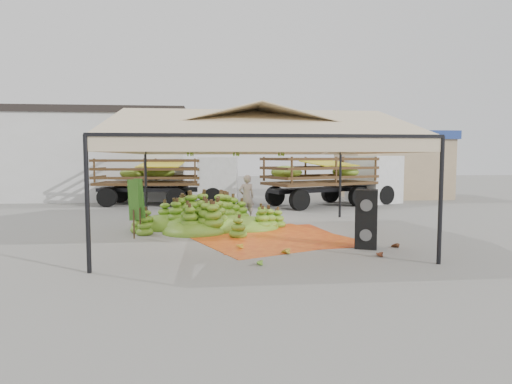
{
  "coord_description": "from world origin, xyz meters",
  "views": [
    {
      "loc": [
        -1.28,
        -13.47,
        2.51
      ],
      "look_at": [
        0.2,
        1.5,
        1.3
      ],
      "focal_mm": 30.0,
      "sensor_mm": 36.0,
      "label": 1
    }
  ],
  "objects": [
    {
      "name": "hand_yellow_b",
      "position": [
        0.49,
        -2.65,
        0.11
      ],
      "size": [
        0.54,
        0.46,
        0.22
      ],
      "primitive_type": "ellipsoid",
      "rotation": [
        0.0,
        0.0,
        0.14
      ],
      "color": "gold",
      "rests_on": "ground"
    },
    {
      "name": "banana_leaves",
      "position": [
        -3.7,
        0.32,
        0.0
      ],
      "size": [
        0.96,
        1.36,
        3.7
      ],
      "primitive_type": null,
      "color": "#2C681B",
      "rests_on": "ground"
    },
    {
      "name": "hanging_bunches",
      "position": [
        -0.54,
        0.66,
        2.62
      ],
      "size": [
        3.24,
        0.24,
        0.2
      ],
      "color": "#4B7E1A",
      "rests_on": "ground"
    },
    {
      "name": "hand_red_b",
      "position": [
        3.7,
        -2.15,
        0.09
      ],
      "size": [
        0.44,
        0.38,
        0.18
      ],
      "primitive_type": "ellipsoid",
      "rotation": [
        0.0,
        0.0,
        0.16
      ],
      "color": "#522612",
      "rests_on": "ground"
    },
    {
      "name": "hand_red_a",
      "position": [
        2.82,
        -3.12,
        0.09
      ],
      "size": [
        0.53,
        0.5,
        0.19
      ],
      "primitive_type": "ellipsoid",
      "rotation": [
        0.0,
        0.0,
        -0.5
      ],
      "color": "#572514",
      "rests_on": "ground"
    },
    {
      "name": "vendor",
      "position": [
        0.04,
        3.79,
        0.91
      ],
      "size": [
        0.75,
        0.58,
        1.82
      ],
      "primitive_type": "imported",
      "rotation": [
        0.0,
        0.0,
        3.38
      ],
      "color": "gray",
      "rests_on": "ground"
    },
    {
      "name": "banana_heap",
      "position": [
        -1.52,
        1.84,
        0.59
      ],
      "size": [
        6.38,
        5.63,
        1.18
      ],
      "primitive_type": "ellipsoid",
      "rotation": [
        0.0,
        0.0,
        0.22
      ],
      "color": "#4F7C19",
      "rests_on": "ground"
    },
    {
      "name": "building_white",
      "position": [
        -10.0,
        14.0,
        2.71
      ],
      "size": [
        14.3,
        6.3,
        5.4
      ],
      "color": "silver",
      "rests_on": "ground"
    },
    {
      "name": "tarp_left",
      "position": [
        0.47,
        -0.38,
        0.01
      ],
      "size": [
        5.71,
        5.6,
        0.01
      ],
      "primitive_type": "cube",
      "rotation": [
        0.0,
        0.0,
        0.42
      ],
      "color": "orange",
      "rests_on": "ground"
    },
    {
      "name": "tarp_right",
      "position": [
        0.64,
        -0.19,
        0.01
      ],
      "size": [
        4.61,
        4.78,
        0.01
      ],
      "primitive_type": "cube",
      "rotation": [
        0.0,
        0.0,
        0.15
      ],
      "color": "#C64312",
      "rests_on": "ground"
    },
    {
      "name": "hand_green",
      "position": [
        -0.31,
        -3.7,
        0.09
      ],
      "size": [
        0.42,
        0.36,
        0.17
      ],
      "primitive_type": "ellipsoid",
      "rotation": [
        0.0,
        0.0,
        -0.11
      ],
      "color": "#547F1A",
      "rests_on": "ground"
    },
    {
      "name": "hand_yellow_a",
      "position": [
        -0.64,
        -1.76,
        0.1
      ],
      "size": [
        0.51,
        0.47,
        0.19
      ],
      "primitive_type": "ellipsoid",
      "rotation": [
        0.0,
        0.0,
        -0.37
      ],
      "color": "gold",
      "rests_on": "ground"
    },
    {
      "name": "building_tan",
      "position": [
        10.0,
        13.0,
        2.07
      ],
      "size": [
        6.3,
        5.3,
        4.1
      ],
      "color": "tan",
      "rests_on": "ground"
    },
    {
      "name": "ground",
      "position": [
        0.0,
        0.0,
        0.0
      ],
      "size": [
        90.0,
        90.0,
        0.0
      ],
      "primitive_type": "plane",
      "color": "slate",
      "rests_on": "ground"
    },
    {
      "name": "speaker_stack",
      "position": [
        2.92,
        -2.1,
        0.82
      ],
      "size": [
        0.74,
        0.7,
        1.63
      ],
      "rotation": [
        0.0,
        0.0,
        -0.38
      ],
      "color": "black",
      "rests_on": "ground"
    },
    {
      "name": "truck_left",
      "position": [
        -3.4,
        9.62,
        1.56
      ],
      "size": [
        7.56,
        3.14,
        2.53
      ],
      "rotation": [
        0.0,
        0.0,
        -0.09
      ],
      "color": "#4E311A",
      "rests_on": "ground"
    },
    {
      "name": "canopy_tent",
      "position": [
        0.0,
        0.0,
        3.3
      ],
      "size": [
        8.1,
        8.1,
        4.0
      ],
      "color": "black",
      "rests_on": "ground"
    },
    {
      "name": "truck_right",
      "position": [
        5.4,
        8.83,
        1.61
      ],
      "size": [
        8.02,
        5.35,
        2.61
      ],
      "rotation": [
        0.0,
        0.0,
        0.4
      ],
      "color": "#50351A",
      "rests_on": "ground"
    }
  ]
}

